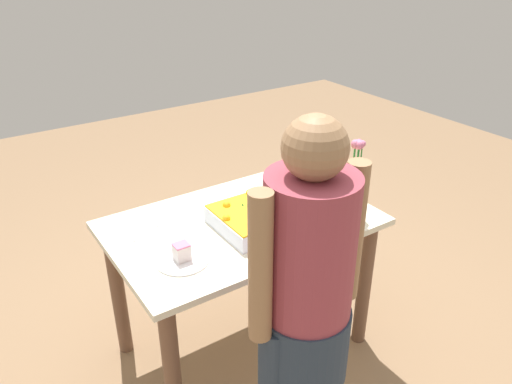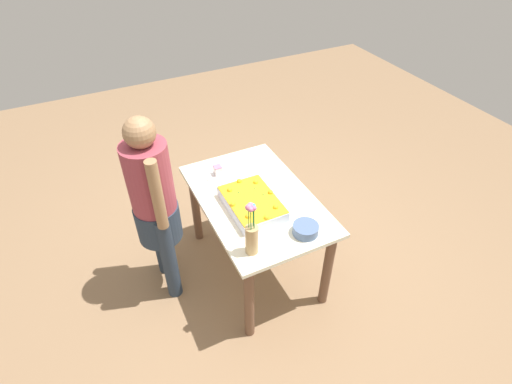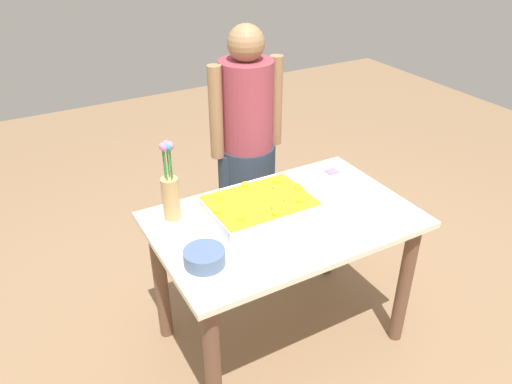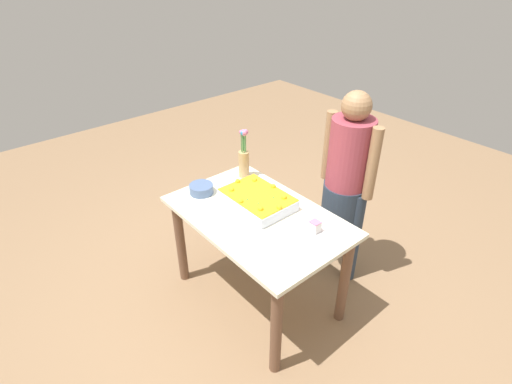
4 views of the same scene
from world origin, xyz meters
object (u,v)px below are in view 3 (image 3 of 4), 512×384
Objects in this scene: sheet_cake at (260,207)px; cake_knife at (372,209)px; fruit_bowl at (204,257)px; person_standing at (247,138)px; flower_vase at (170,191)px; serving_plate_with_slice at (331,181)px.

sheet_cake reaches higher than cake_knife.
cake_knife is 1.08× the size of fruit_bowl.
fruit_bowl is (-0.87, 0.01, 0.03)m from cake_knife.
person_standing reaches higher than fruit_bowl.
flower_vase is (-0.36, 0.18, 0.10)m from sheet_cake.
fruit_bowl is (-0.84, -0.27, 0.01)m from serving_plate_with_slice.
serving_plate_with_slice is 0.88m from fruit_bowl.
cake_knife is 0.48× the size of flower_vase.
serving_plate_with_slice is 1.17× the size of cake_knife.
cake_knife is 0.12× the size of person_standing.
flower_vase is at bearing -55.26° from person_standing.
cake_knife is 0.95m from flower_vase.
flower_vase is 0.26× the size of person_standing.
sheet_cake is at bearing -26.04° from flower_vase.
sheet_cake is 0.43m from fruit_bowl.
cake_knife is at bearing -24.14° from sheet_cake.
person_standing reaches higher than flower_vase.
fruit_bowl is (-0.37, -0.21, -0.01)m from sheet_cake.
serving_plate_with_slice is 0.56× the size of flower_vase.
person_standing is at bearing 52.05° from fruit_bowl.
serving_plate_with_slice is 0.58m from person_standing.
serving_plate_with_slice reaches higher than cake_knife.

